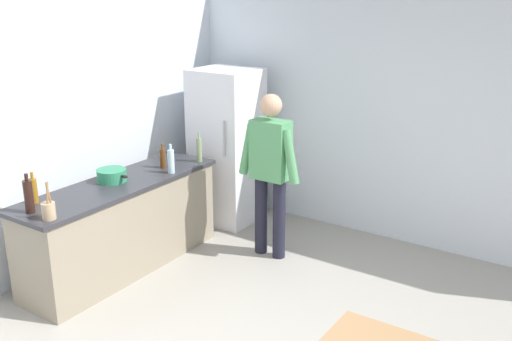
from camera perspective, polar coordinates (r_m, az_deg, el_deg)
The scene contains 12 objects.
wall_back at distance 6.31m, azimuth 14.48°, elevation 4.89°, with size 6.40×0.12×2.70m, color silver.
wall_left at distance 5.67m, azimuth -22.24°, elevation 2.67°, with size 0.12×5.60×2.70m, color silver.
kitchen_counter at distance 5.85m, azimuth -13.01°, elevation -5.29°, with size 0.64×2.20×0.90m.
refrigerator at distance 6.77m, azimuth -2.90°, elevation 2.37°, with size 0.70×0.67×1.80m.
person at distance 5.79m, azimuth 1.41°, elevation 0.50°, with size 0.70×0.22×1.70m.
cooking_pot at distance 5.72m, azimuth -14.01°, elevation -0.47°, with size 0.40×0.28×0.12m.
utensil_jar at distance 4.95m, azimuth -19.73°, elevation -3.68°, with size 0.11×0.11×0.32m.
bottle_water_clear at distance 5.83m, azimuth -8.36°, elevation 0.93°, with size 0.07×0.07×0.30m.
bottle_oil_amber at distance 5.35m, azimuth -21.03°, elevation -1.82°, with size 0.06×0.06×0.28m.
bottle_wine_dark at distance 5.12m, azimuth -21.46°, elevation -2.36°, with size 0.08×0.08×0.34m.
bottle_vinegar_tall at distance 6.17m, azimuth -5.60°, elevation 2.09°, with size 0.06×0.06×0.32m.
bottle_beer_brown at distance 6.02m, azimuth -9.17°, elevation 1.23°, with size 0.06×0.06×0.26m.
Camera 1 is at (1.99, -2.83, 2.71)m, focal length 40.67 mm.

